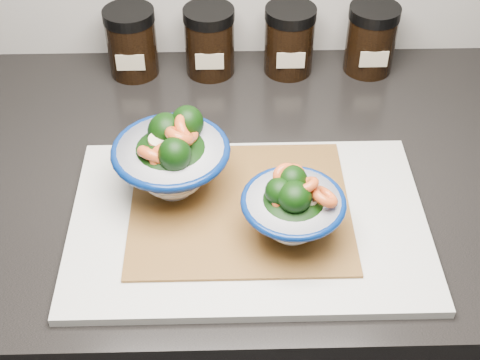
{
  "coord_description": "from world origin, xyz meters",
  "views": [
    {
      "loc": [
        -0.01,
        0.75,
        1.52
      ],
      "look_at": [
        0.01,
        1.35,
        0.96
      ],
      "focal_mm": 50.0,
      "sensor_mm": 36.0,
      "label": 1
    }
  ],
  "objects_px": {
    "cutting_board": "(248,222)",
    "bowl_right": "(293,207)",
    "bowl_left": "(172,159)",
    "spice_jar_c": "(289,40)",
    "spice_jar_a": "(132,42)",
    "spice_jar_b": "(210,41)",
    "spice_jar_d": "(371,39)"
  },
  "relations": [
    {
      "from": "cutting_board",
      "to": "bowl_right",
      "type": "distance_m",
      "value": 0.08
    },
    {
      "from": "bowl_right",
      "to": "spice_jar_c",
      "type": "relative_size",
      "value": 1.11
    },
    {
      "from": "bowl_left",
      "to": "bowl_right",
      "type": "relative_size",
      "value": 1.2
    },
    {
      "from": "spice_jar_a",
      "to": "spice_jar_d",
      "type": "bearing_deg",
      "value": 0.0
    },
    {
      "from": "bowl_right",
      "to": "spice_jar_d",
      "type": "bearing_deg",
      "value": 67.5
    },
    {
      "from": "spice_jar_c",
      "to": "spice_jar_d",
      "type": "xyz_separation_m",
      "value": [
        0.13,
        0.0,
        0.0
      ]
    },
    {
      "from": "spice_jar_d",
      "to": "cutting_board",
      "type": "bearing_deg",
      "value": -120.61
    },
    {
      "from": "spice_jar_d",
      "to": "bowl_right",
      "type": "bearing_deg",
      "value": -112.5
    },
    {
      "from": "spice_jar_c",
      "to": "cutting_board",
      "type": "bearing_deg",
      "value": -102.34
    },
    {
      "from": "spice_jar_c",
      "to": "spice_jar_d",
      "type": "distance_m",
      "value": 0.13
    },
    {
      "from": "cutting_board",
      "to": "spice_jar_c",
      "type": "bearing_deg",
      "value": 77.66
    },
    {
      "from": "cutting_board",
      "to": "spice_jar_c",
      "type": "relative_size",
      "value": 3.98
    },
    {
      "from": "bowl_left",
      "to": "spice_jar_c",
      "type": "height_order",
      "value": "bowl_left"
    },
    {
      "from": "bowl_left",
      "to": "spice_jar_b",
      "type": "bearing_deg",
      "value": 81.43
    },
    {
      "from": "bowl_left",
      "to": "spice_jar_c",
      "type": "distance_m",
      "value": 0.35
    },
    {
      "from": "spice_jar_b",
      "to": "spice_jar_d",
      "type": "bearing_deg",
      "value": 0.0
    },
    {
      "from": "cutting_board",
      "to": "bowl_right",
      "type": "bearing_deg",
      "value": -28.62
    },
    {
      "from": "spice_jar_d",
      "to": "spice_jar_a",
      "type": "bearing_deg",
      "value": 180.0
    },
    {
      "from": "spice_jar_c",
      "to": "spice_jar_d",
      "type": "bearing_deg",
      "value": 0.0
    },
    {
      "from": "bowl_right",
      "to": "spice_jar_a",
      "type": "height_order",
      "value": "bowl_right"
    },
    {
      "from": "bowl_right",
      "to": "bowl_left",
      "type": "bearing_deg",
      "value": 150.02
    },
    {
      "from": "cutting_board",
      "to": "spice_jar_a",
      "type": "distance_m",
      "value": 0.4
    },
    {
      "from": "spice_jar_b",
      "to": "spice_jar_a",
      "type": "bearing_deg",
      "value": 180.0
    },
    {
      "from": "bowl_left",
      "to": "spice_jar_d",
      "type": "xyz_separation_m",
      "value": [
        0.31,
        0.3,
        -0.01
      ]
    },
    {
      "from": "spice_jar_a",
      "to": "spice_jar_b",
      "type": "relative_size",
      "value": 1.0
    },
    {
      "from": "cutting_board",
      "to": "bowl_left",
      "type": "height_order",
      "value": "bowl_left"
    },
    {
      "from": "spice_jar_b",
      "to": "spice_jar_d",
      "type": "distance_m",
      "value": 0.26
    },
    {
      "from": "cutting_board",
      "to": "spice_jar_a",
      "type": "bearing_deg",
      "value": 116.35
    },
    {
      "from": "cutting_board",
      "to": "spice_jar_a",
      "type": "height_order",
      "value": "spice_jar_a"
    },
    {
      "from": "bowl_right",
      "to": "spice_jar_d",
      "type": "distance_m",
      "value": 0.42
    },
    {
      "from": "cutting_board",
      "to": "spice_jar_a",
      "type": "relative_size",
      "value": 3.98
    },
    {
      "from": "spice_jar_c",
      "to": "bowl_left",
      "type": "bearing_deg",
      "value": -120.18
    }
  ]
}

